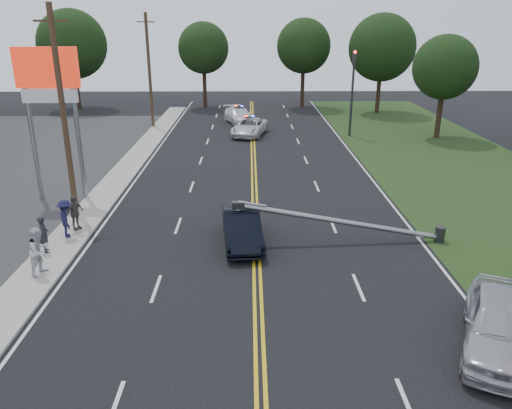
{
  "coord_description": "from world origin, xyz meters",
  "views": [
    {
      "loc": [
        -0.27,
        -12.05,
        9.1
      ],
      "look_at": [
        -0.0,
        8.25,
        1.7
      ],
      "focal_mm": 35.0,
      "sensor_mm": 36.0,
      "label": 1
    }
  ],
  "objects_px": {
    "bystander_c": "(66,218)",
    "bystander_d": "(75,213)",
    "traffic_signal": "(353,86)",
    "emergency_a": "(250,127)",
    "utility_pole_far": "(149,71)",
    "crashed_sedan": "(242,228)",
    "emergency_b": "(239,115)",
    "bystander_b": "(39,251)",
    "waiting_sedan": "(501,324)",
    "pylon_sign": "(49,88)",
    "utility_pole_mid": "(63,112)",
    "bystander_a": "(44,234)",
    "fallen_streetlight": "(352,223)"
  },
  "relations": [
    {
      "from": "bystander_c",
      "to": "bystander_d",
      "type": "bearing_deg",
      "value": -31.95
    },
    {
      "from": "traffic_signal",
      "to": "emergency_a",
      "type": "bearing_deg",
      "value": 177.49
    },
    {
      "from": "utility_pole_far",
      "to": "crashed_sedan",
      "type": "distance_m",
      "value": 27.76
    },
    {
      "from": "emergency_b",
      "to": "bystander_b",
      "type": "relative_size",
      "value": 2.73
    },
    {
      "from": "bystander_b",
      "to": "waiting_sedan",
      "type": "bearing_deg",
      "value": -84.72
    },
    {
      "from": "crashed_sedan",
      "to": "emergency_b",
      "type": "height_order",
      "value": "emergency_b"
    },
    {
      "from": "pylon_sign",
      "to": "emergency_b",
      "type": "height_order",
      "value": "pylon_sign"
    },
    {
      "from": "emergency_a",
      "to": "bystander_c",
      "type": "distance_m",
      "value": 23.31
    },
    {
      "from": "utility_pole_mid",
      "to": "bystander_c",
      "type": "height_order",
      "value": "utility_pole_mid"
    },
    {
      "from": "bystander_b",
      "to": "bystander_d",
      "type": "height_order",
      "value": "bystander_b"
    },
    {
      "from": "emergency_a",
      "to": "bystander_d",
      "type": "relative_size",
      "value": 3.14
    },
    {
      "from": "utility_pole_far",
      "to": "emergency_a",
      "type": "height_order",
      "value": "utility_pole_far"
    },
    {
      "from": "waiting_sedan",
      "to": "bystander_c",
      "type": "bearing_deg",
      "value": 176.35
    },
    {
      "from": "bystander_d",
      "to": "bystander_a",
      "type": "bearing_deg",
      "value": -159.36
    },
    {
      "from": "traffic_signal",
      "to": "waiting_sedan",
      "type": "distance_m",
      "value": 29.91
    },
    {
      "from": "emergency_a",
      "to": "emergency_b",
      "type": "height_order",
      "value": "emergency_b"
    },
    {
      "from": "traffic_signal",
      "to": "bystander_d",
      "type": "distance_m",
      "value": 26.68
    },
    {
      "from": "bystander_c",
      "to": "pylon_sign",
      "type": "bearing_deg",
      "value": -4.3
    },
    {
      "from": "utility_pole_mid",
      "to": "bystander_c",
      "type": "xyz_separation_m",
      "value": [
        0.8,
        -3.47,
        -4.1
      ]
    },
    {
      "from": "crashed_sedan",
      "to": "bystander_b",
      "type": "bearing_deg",
      "value": -164.24
    },
    {
      "from": "waiting_sedan",
      "to": "emergency_a",
      "type": "distance_m",
      "value": 30.94
    },
    {
      "from": "traffic_signal",
      "to": "utility_pole_far",
      "type": "height_order",
      "value": "utility_pole_far"
    },
    {
      "from": "fallen_streetlight",
      "to": "pylon_sign",
      "type": "bearing_deg",
      "value": 157.78
    },
    {
      "from": "utility_pole_far",
      "to": "bystander_b",
      "type": "distance_m",
      "value": 29.26
    },
    {
      "from": "waiting_sedan",
      "to": "bystander_a",
      "type": "xyz_separation_m",
      "value": [
        -15.82,
        6.67,
        0.06
      ]
    },
    {
      "from": "bystander_b",
      "to": "emergency_b",
      "type": "bearing_deg",
      "value": 9.97
    },
    {
      "from": "traffic_signal",
      "to": "utility_pole_mid",
      "type": "bearing_deg",
      "value": -134.2
    },
    {
      "from": "emergency_b",
      "to": "emergency_a",
      "type": "bearing_deg",
      "value": -97.27
    },
    {
      "from": "emergency_b",
      "to": "utility_pole_mid",
      "type": "bearing_deg",
      "value": -125.9
    },
    {
      "from": "utility_pole_mid",
      "to": "bystander_b",
      "type": "xyz_separation_m",
      "value": [
        1.02,
        -6.97,
        -4.03
      ]
    },
    {
      "from": "pylon_sign",
      "to": "utility_pole_mid",
      "type": "relative_size",
      "value": 0.8
    },
    {
      "from": "crashed_sedan",
      "to": "bystander_a",
      "type": "bearing_deg",
      "value": -178.47
    },
    {
      "from": "emergency_b",
      "to": "bystander_b",
      "type": "height_order",
      "value": "bystander_b"
    },
    {
      "from": "waiting_sedan",
      "to": "bystander_b",
      "type": "height_order",
      "value": "bystander_b"
    },
    {
      "from": "fallen_streetlight",
      "to": "bystander_a",
      "type": "relative_size",
      "value": 5.94
    },
    {
      "from": "bystander_c",
      "to": "utility_pole_mid",
      "type": "bearing_deg",
      "value": -12.32
    },
    {
      "from": "utility_pole_mid",
      "to": "emergency_b",
      "type": "bearing_deg",
      "value": 71.71
    },
    {
      "from": "pylon_sign",
      "to": "fallen_streetlight",
      "type": "distance_m",
      "value": 16.66
    },
    {
      "from": "crashed_sedan",
      "to": "traffic_signal",
      "type": "bearing_deg",
      "value": 62.55
    },
    {
      "from": "pylon_sign",
      "to": "utility_pole_far",
      "type": "height_order",
      "value": "utility_pole_far"
    },
    {
      "from": "bystander_d",
      "to": "bystander_c",
      "type": "bearing_deg",
      "value": -154.68
    },
    {
      "from": "emergency_a",
      "to": "bystander_a",
      "type": "distance_m",
      "value": 24.91
    },
    {
      "from": "emergency_b",
      "to": "bystander_d",
      "type": "bearing_deg",
      "value": -122.4
    },
    {
      "from": "bystander_a",
      "to": "bystander_d",
      "type": "distance_m",
      "value": 2.44
    },
    {
      "from": "fallen_streetlight",
      "to": "utility_pole_mid",
      "type": "height_order",
      "value": "utility_pole_mid"
    },
    {
      "from": "utility_pole_far",
      "to": "crashed_sedan",
      "type": "relative_size",
      "value": 2.26
    },
    {
      "from": "traffic_signal",
      "to": "utility_pole_mid",
      "type": "relative_size",
      "value": 0.7
    },
    {
      "from": "crashed_sedan",
      "to": "emergency_a",
      "type": "bearing_deg",
      "value": 83.68
    },
    {
      "from": "crashed_sedan",
      "to": "bystander_c",
      "type": "height_order",
      "value": "bystander_c"
    },
    {
      "from": "emergency_a",
      "to": "emergency_b",
      "type": "distance_m",
      "value": 5.68
    }
  ]
}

